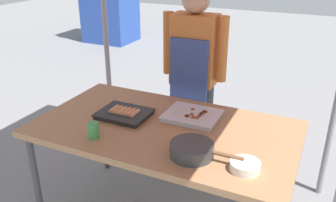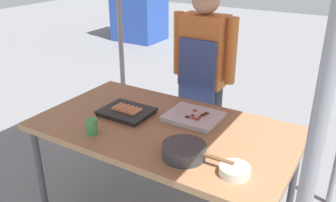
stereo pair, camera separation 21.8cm
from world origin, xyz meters
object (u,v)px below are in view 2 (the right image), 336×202
at_px(tray_grilled_sausages, 127,112).
at_px(cooking_wok, 184,150).
at_px(drink_cup_near_edge, 92,127).
at_px(condiment_bowl, 235,171).
at_px(stall_table, 164,134).
at_px(vendor_woman, 203,69).
at_px(tray_meat_skewers, 193,117).

distance_m(tray_grilled_sausages, cooking_wok, 0.63).
relative_size(tray_grilled_sausages, cooking_wok, 0.83).
bearing_deg(cooking_wok, drink_cup_near_edge, -174.15).
bearing_deg(condiment_bowl, stall_table, 155.70).
xyz_separation_m(drink_cup_near_edge, vendor_woman, (0.21, 1.03, 0.10)).
xyz_separation_m(stall_table, vendor_woman, (-0.10, 0.73, 0.20)).
bearing_deg(tray_meat_skewers, stall_table, -121.89).
bearing_deg(tray_grilled_sausages, vendor_woman, 74.07).
relative_size(cooking_wok, drink_cup_near_edge, 4.23).
bearing_deg(stall_table, tray_meat_skewers, 58.11).
distance_m(stall_table, tray_grilled_sausages, 0.31).
bearing_deg(tray_grilled_sausages, drink_cup_near_edge, -92.09).
distance_m(tray_meat_skewers, cooking_wok, 0.45).
xyz_separation_m(stall_table, tray_meat_skewers, (0.11, 0.18, 0.07)).
relative_size(stall_table, drink_cup_near_edge, 17.18).
bearing_deg(tray_meat_skewers, vendor_woman, 110.77).
height_order(stall_table, drink_cup_near_edge, drink_cup_near_edge).
distance_m(cooking_wok, drink_cup_near_edge, 0.59).
height_order(condiment_bowl, drink_cup_near_edge, drink_cup_near_edge).
bearing_deg(stall_table, drink_cup_near_edge, -135.88).
xyz_separation_m(tray_meat_skewers, condiment_bowl, (0.45, -0.43, 0.01)).
relative_size(tray_grilled_sausages, vendor_woman, 0.21).
xyz_separation_m(tray_grilled_sausages, condiment_bowl, (0.86, -0.27, 0.00)).
relative_size(cooking_wok, vendor_woman, 0.26).
xyz_separation_m(tray_grilled_sausages, drink_cup_near_edge, (-0.01, -0.32, 0.03)).
bearing_deg(stall_table, vendor_woman, 97.48).
distance_m(tray_grilled_sausages, tray_meat_skewers, 0.44).
distance_m(stall_table, vendor_woman, 0.76).
distance_m(tray_grilled_sausages, condiment_bowl, 0.90).
bearing_deg(drink_cup_near_edge, cooking_wok, 5.85).
bearing_deg(stall_table, tray_grilled_sausages, 176.95).
xyz_separation_m(condiment_bowl, drink_cup_near_edge, (-0.87, -0.05, 0.02)).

